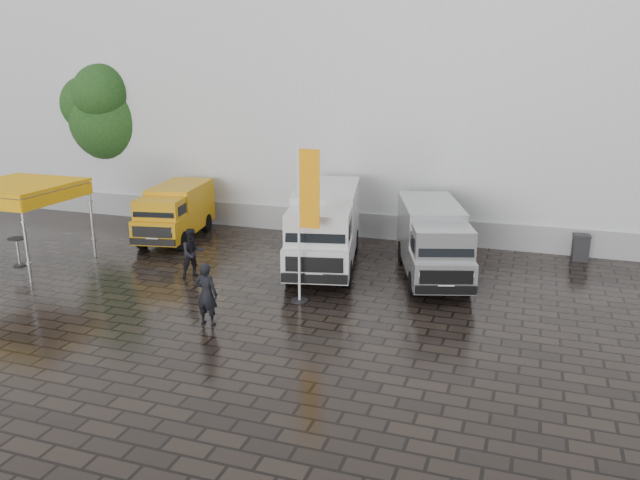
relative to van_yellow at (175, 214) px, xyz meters
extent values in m
plane|color=black|center=(6.89, -5.14, -1.06)|extent=(120.00, 120.00, 0.00)
cube|color=silver|center=(8.89, 10.86, 4.94)|extent=(44.00, 16.00, 12.00)
cube|color=gray|center=(8.89, 2.81, -0.56)|extent=(44.00, 0.15, 1.00)
cylinder|color=silver|center=(-4.68, -3.07, 0.32)|extent=(0.10, 0.10, 2.76)
cylinder|color=silver|center=(-1.54, -3.07, 0.32)|extent=(0.10, 0.10, 2.76)
cylinder|color=silver|center=(-1.54, -6.22, 0.32)|extent=(0.10, 0.10, 2.76)
cube|color=#F6A90C|center=(-3.11, -4.64, 1.79)|extent=(3.35, 3.35, 0.12)
cylinder|color=black|center=(7.12, -4.81, -1.04)|extent=(0.50, 0.50, 0.04)
cylinder|color=white|center=(7.12, -4.81, 1.29)|extent=(0.07, 0.07, 4.71)
cube|color=#FF990D|center=(7.45, -4.81, 2.33)|extent=(0.60, 0.03, 2.26)
cylinder|color=black|center=(-5.45, 3.81, 0.74)|extent=(0.51, 0.51, 3.61)
sphere|color=#133E19|center=(-5.45, 3.81, 3.26)|extent=(3.97, 3.97, 3.97)
sphere|color=#133E19|center=(-6.05, 4.71, 4.89)|extent=(2.34, 2.34, 2.34)
cylinder|color=black|center=(-3.36, -4.80, -0.56)|extent=(0.60, 0.60, 1.00)
cube|color=black|center=(15.21, 2.26, -0.59)|extent=(0.61, 0.61, 0.95)
imported|color=black|center=(5.40, -7.24, -0.20)|extent=(0.65, 0.44, 1.74)
imported|color=black|center=(3.03, -3.89, -0.24)|extent=(1.00, 1.01, 1.65)
camera|label=1|loc=(13.35, -21.02, 5.65)|focal=35.00mm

